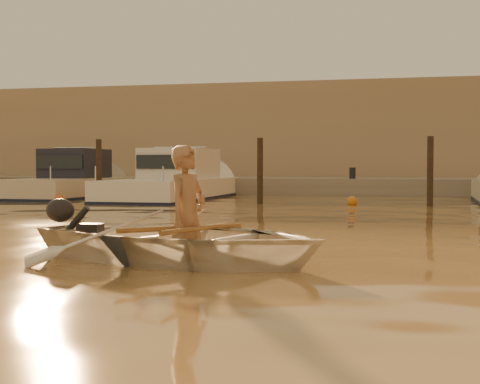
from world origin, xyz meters
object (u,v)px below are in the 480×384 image
(moored_boat_2, at_px, (172,181))
(person, at_px, (187,216))
(dinghy, at_px, (181,239))
(moored_boat_1, at_px, (67,180))
(waterfront_building, at_px, (324,139))

(moored_boat_2, bearing_deg, person, -69.99)
(dinghy, relative_size, moored_boat_1, 0.56)
(moored_boat_1, relative_size, moored_boat_2, 0.78)
(dinghy, relative_size, moored_boat_2, 0.44)
(moored_boat_1, xyz_separation_m, waterfront_building, (7.75, 11.00, 1.77))
(moored_boat_2, bearing_deg, dinghy, -70.28)
(dinghy, distance_m, person, 0.31)
(moored_boat_1, xyz_separation_m, moored_boat_2, (3.97, 0.00, 0.00))
(moored_boat_1, distance_m, moored_boat_2, 3.97)
(moored_boat_2, bearing_deg, moored_boat_1, 180.00)
(person, xyz_separation_m, moored_boat_1, (-9.58, 15.41, 0.06))
(dinghy, xyz_separation_m, moored_boat_1, (-9.48, 15.38, 0.35))
(moored_boat_1, height_order, moored_boat_2, same)
(dinghy, height_order, moored_boat_1, moored_boat_1)
(waterfront_building, bearing_deg, dinghy, -86.24)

